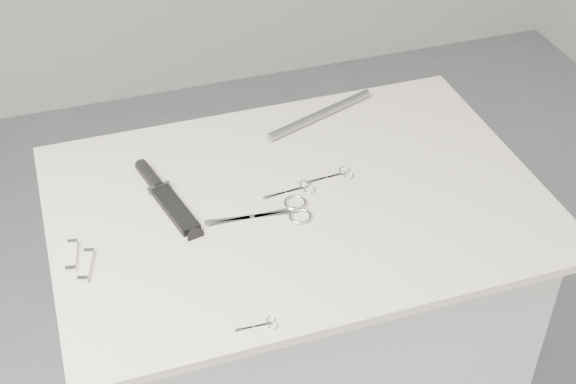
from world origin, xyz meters
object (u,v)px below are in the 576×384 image
object	(u,v)px
pocket_knife_a	(72,256)
pocket_knife_b	(86,266)
metal_rail	(320,115)
large_shears	(282,212)
plinth	(296,349)
tiny_scissors	(262,325)
sheathed_knife	(163,193)
embroidery_scissors_b	(297,189)
embroidery_scissors_a	(337,175)

from	to	relation	value
pocket_knife_a	pocket_knife_b	world-z (taller)	same
metal_rail	large_shears	bearing A→B (deg)	-122.63
plinth	tiny_scissors	size ratio (longest dim) A/B	12.47
tiny_scissors	pocket_knife_b	distance (m)	0.36
large_shears	pocket_knife_b	bearing A→B (deg)	-169.88
sheathed_knife	pocket_knife_a	world-z (taller)	sheathed_knife
sheathed_knife	tiny_scissors	bearing A→B (deg)	179.76
plinth	large_shears	distance (m)	0.48
large_shears	pocket_knife_b	distance (m)	0.39
plinth	embroidery_scissors_b	size ratio (longest dim) A/B	8.07
large_shears	pocket_knife_a	distance (m)	0.41
large_shears	plinth	bearing A→B (deg)	42.49
pocket_knife_a	sheathed_knife	bearing A→B (deg)	-48.33
embroidery_scissors_a	metal_rail	size ratio (longest dim) A/B	0.35
large_shears	embroidery_scissors_a	size ratio (longest dim) A/B	1.98
large_shears	embroidery_scissors_b	distance (m)	0.08
embroidery_scissors_a	embroidery_scissors_b	size ratio (longest dim) A/B	0.95
embroidery_scissors_a	sheathed_knife	world-z (taller)	sheathed_knife
large_shears	pocket_knife_a	bearing A→B (deg)	-174.91
plinth	large_shears	xyz separation A→B (m)	(-0.05, -0.04, 0.47)
embroidery_scissors_a	metal_rail	world-z (taller)	metal_rail
embroidery_scissors_a	pocket_knife_b	size ratio (longest dim) A/B	1.25
plinth	embroidery_scissors_a	world-z (taller)	embroidery_scissors_a
embroidery_scissors_b	sheathed_knife	distance (m)	0.27
large_shears	metal_rail	size ratio (longest dim) A/B	0.70
plinth	tiny_scissors	distance (m)	0.59
tiny_scissors	sheathed_knife	size ratio (longest dim) A/B	0.28
plinth	sheathed_knife	xyz separation A→B (m)	(-0.26, 0.09, 0.48)
large_shears	embroidery_scissors_a	distance (m)	0.17
pocket_knife_b	plinth	bearing A→B (deg)	-64.74
embroidery_scissors_a	pocket_knife_b	distance (m)	0.55
embroidery_scissors_b	sheathed_knife	size ratio (longest dim) A/B	0.44
large_shears	pocket_knife_a	world-z (taller)	pocket_knife_a
embroidery_scissors_a	pocket_knife_b	world-z (taller)	pocket_knife_b
large_shears	pocket_knife_b	world-z (taller)	pocket_knife_b
tiny_scissors	sheathed_knife	bearing A→B (deg)	105.35
sheathed_knife	pocket_knife_b	distance (m)	0.24
sheathed_knife	pocket_knife_a	bearing A→B (deg)	109.43
embroidery_scissors_a	sheathed_knife	size ratio (longest dim) A/B	0.42
metal_rail	sheathed_knife	bearing A→B (deg)	-156.77
pocket_knife_b	metal_rail	size ratio (longest dim) A/B	0.28
embroidery_scissors_a	pocket_knife_a	size ratio (longest dim) A/B	1.25
sheathed_knife	metal_rail	bearing A→B (deg)	-79.73
tiny_scissors	plinth	bearing A→B (deg)	63.82
plinth	pocket_knife_b	size ratio (longest dim) A/B	10.61
plinth	embroidery_scissors_a	distance (m)	0.48
sheathed_knife	pocket_knife_b	xyz separation A→B (m)	(-0.18, -0.16, -0.00)
plinth	pocket_knife_b	bearing A→B (deg)	-170.76
plinth	embroidery_scissors_a	bearing A→B (deg)	23.48
metal_rail	tiny_scissors	bearing A→B (deg)	-118.83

